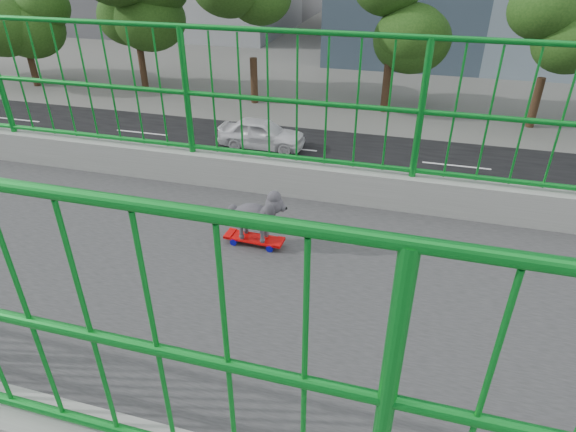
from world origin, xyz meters
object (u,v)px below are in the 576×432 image
(car_5, at_px, (288,333))
(car_0, at_px, (279,329))
(car_4, at_px, (262,133))
(skateboard, at_px, (254,239))
(poodle, at_px, (256,215))

(car_5, bearing_deg, car_0, -90.00)
(car_4, bearing_deg, skateboard, -161.47)
(skateboard, bearing_deg, car_0, -162.63)
(car_4, distance_m, car_5, 13.70)
(car_4, xyz_separation_m, car_5, (12.80, 4.89, -0.06))
(skateboard, xyz_separation_m, car_5, (-5.51, -1.25, -6.38))
(poodle, xyz_separation_m, car_4, (-18.31, -6.16, -6.54))
(skateboard, height_order, poodle, poodle)
(skateboard, distance_m, car_5, 8.52)
(poodle, distance_m, car_4, 20.39)
(car_0, distance_m, car_5, 0.24)
(poodle, height_order, car_5, poodle)
(car_4, relative_size, car_5, 1.05)
(poodle, bearing_deg, car_4, -159.04)
(car_0, relative_size, car_4, 1.04)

